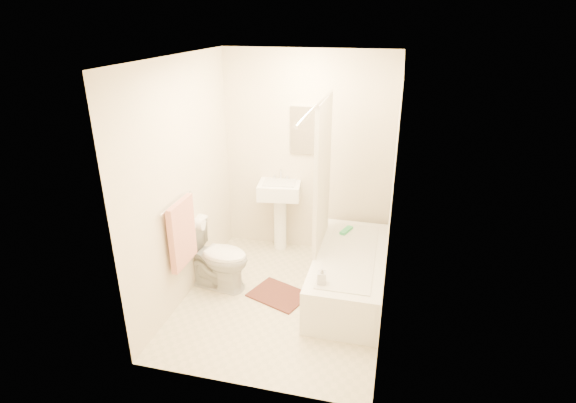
% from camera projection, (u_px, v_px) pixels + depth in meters
% --- Properties ---
extents(floor, '(2.40, 2.40, 0.00)m').
position_uv_depth(floor, '(282.00, 299.00, 4.65)').
color(floor, beige).
rests_on(floor, ground).
extents(ceiling, '(2.40, 2.40, 0.00)m').
position_uv_depth(ceiling, '(281.00, 57.00, 3.72)').
color(ceiling, white).
rests_on(ceiling, ground).
extents(wall_back, '(2.00, 0.02, 2.40)m').
position_uv_depth(wall_back, '(307.00, 155.00, 5.26)').
color(wall_back, beige).
rests_on(wall_back, ground).
extents(wall_left, '(0.02, 2.40, 2.40)m').
position_uv_depth(wall_left, '(183.00, 183.00, 4.40)').
color(wall_left, beige).
rests_on(wall_left, ground).
extents(wall_right, '(0.02, 2.40, 2.40)m').
position_uv_depth(wall_right, '(391.00, 202.00, 3.97)').
color(wall_right, beige).
rests_on(wall_right, ground).
extents(mirror, '(0.40, 0.03, 0.55)m').
position_uv_depth(mirror, '(307.00, 131.00, 5.13)').
color(mirror, white).
rests_on(mirror, wall_back).
extents(curtain_rod, '(0.03, 1.70, 0.03)m').
position_uv_depth(curtain_rod, '(317.00, 105.00, 3.90)').
color(curtain_rod, silver).
rests_on(curtain_rod, wall_back).
extents(shower_curtain, '(0.04, 0.80, 1.55)m').
position_uv_depth(shower_curtain, '(322.00, 175.00, 4.56)').
color(shower_curtain, silver).
rests_on(shower_curtain, curtain_rod).
extents(towel_bar, '(0.02, 0.60, 0.02)m').
position_uv_depth(towel_bar, '(176.00, 202.00, 4.21)').
color(towel_bar, silver).
rests_on(towel_bar, wall_left).
extents(towel, '(0.06, 0.45, 0.66)m').
position_uv_depth(towel, '(182.00, 233.00, 4.33)').
color(towel, '#CC7266').
rests_on(towel, towel_bar).
extents(toilet_paper, '(0.11, 0.12, 0.12)m').
position_uv_depth(toilet_paper, '(199.00, 224.00, 4.69)').
color(toilet_paper, white).
rests_on(toilet_paper, wall_left).
extents(toilet, '(0.79, 0.52, 0.72)m').
position_uv_depth(toilet, '(216.00, 256.00, 4.76)').
color(toilet, white).
rests_on(toilet, floor).
extents(sink, '(0.54, 0.45, 0.96)m').
position_uv_depth(sink, '(280.00, 213.00, 5.48)').
color(sink, white).
rests_on(sink, floor).
extents(bathtub, '(0.71, 1.62, 0.45)m').
position_uv_depth(bathtub, '(349.00, 273.00, 4.69)').
color(bathtub, white).
rests_on(bathtub, floor).
extents(bath_mat, '(0.68, 0.60, 0.02)m').
position_uv_depth(bath_mat, '(278.00, 295.00, 4.71)').
color(bath_mat, '#4C291D').
rests_on(bath_mat, floor).
extents(soap_bottle, '(0.09, 0.09, 0.18)m').
position_uv_depth(soap_bottle, '(322.00, 276.00, 4.07)').
color(soap_bottle, white).
rests_on(soap_bottle, bathtub).
extents(scrub_brush, '(0.13, 0.22, 0.04)m').
position_uv_depth(scrub_brush, '(346.00, 231.00, 5.06)').
color(scrub_brush, '#37B766').
rests_on(scrub_brush, bathtub).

